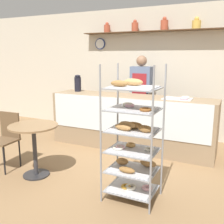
# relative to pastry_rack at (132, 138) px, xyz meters

# --- Properties ---
(ground_plane) EXTENTS (14.00, 14.00, 0.00)m
(ground_plane) POSITION_rel_pastry_rack_xyz_m (-0.68, 0.45, -0.77)
(ground_plane) COLOR olive
(back_wall) EXTENTS (10.00, 0.30, 2.70)m
(back_wall) POSITION_rel_pastry_rack_xyz_m (-0.68, 2.77, 0.60)
(back_wall) COLOR beige
(back_wall) RESTS_ON ground_plane
(display_counter) EXTENTS (3.05, 0.64, 0.99)m
(display_counter) POSITION_rel_pastry_rack_xyz_m (-0.68, 1.67, -0.27)
(display_counter) COLOR #937A5B
(display_counter) RESTS_ON ground_plane
(pastry_rack) EXTENTS (0.62, 0.49, 1.62)m
(pastry_rack) POSITION_rel_pastry_rack_xyz_m (0.00, 0.00, 0.00)
(pastry_rack) COLOR gray
(pastry_rack) RESTS_ON ground_plane
(person_worker) EXTENTS (0.42, 0.23, 1.71)m
(person_worker) POSITION_rel_pastry_rack_xyz_m (-0.70, 2.27, 0.17)
(person_worker) COLOR #282833
(person_worker) RESTS_ON ground_plane
(cafe_table) EXTENTS (0.69, 0.69, 0.76)m
(cafe_table) POSITION_rel_pastry_rack_xyz_m (-1.48, -0.02, -0.20)
(cafe_table) COLOR #262628
(cafe_table) RESTS_ON ground_plane
(cafe_chair) EXTENTS (0.40, 0.40, 0.86)m
(cafe_chair) POSITION_rel_pastry_rack_xyz_m (-2.08, 0.03, -0.25)
(cafe_chair) COLOR black
(cafe_chair) RESTS_ON ground_plane
(coffee_carafe) EXTENTS (0.14, 0.14, 0.34)m
(coffee_carafe) POSITION_rel_pastry_rack_xyz_m (-1.89, 1.77, 0.39)
(coffee_carafe) COLOR black
(coffee_carafe) RESTS_ON display_counter
(donut_tray_counter) EXTENTS (0.48, 0.35, 0.05)m
(donut_tray_counter) POSITION_rel_pastry_rack_xyz_m (0.22, 1.67, 0.24)
(donut_tray_counter) COLOR silver
(donut_tray_counter) RESTS_ON display_counter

